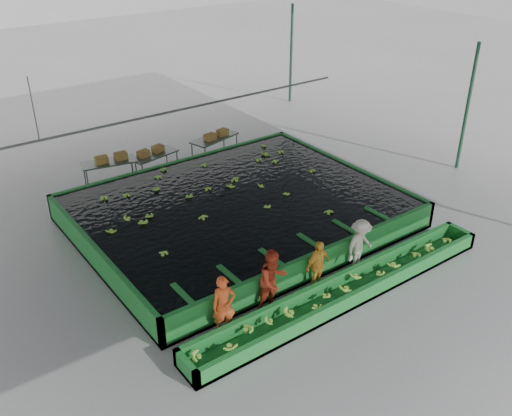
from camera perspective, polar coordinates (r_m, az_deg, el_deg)
ground at (r=18.09m, az=0.94°, el=-3.40°), size 80.00×80.00×0.00m
shed_roof at (r=16.02m, az=1.08°, el=11.97°), size 20.00×22.00×0.04m
shed_posts at (r=16.90m, az=1.00°, el=3.82°), size 20.00×22.00×5.00m
flotation_tank at (r=18.91m, az=-1.79°, el=-0.30°), size 10.00×8.00×0.90m
tank_water at (r=18.72m, az=-1.80°, el=0.77°), size 9.70×7.70×0.00m
sorting_trough at (r=15.73m, az=8.93°, el=-8.18°), size 10.00×1.00×0.50m
cableway_rail at (r=20.64m, az=-7.49°, el=9.73°), size 0.08×0.08×14.00m
rail_hanger_left at (r=18.61m, az=-21.37°, el=9.17°), size 0.04×0.04×2.00m
rail_hanger_right at (r=23.07m, az=3.56°, el=14.50°), size 0.04×0.04×2.00m
worker_a at (r=14.15m, az=-3.23°, el=-9.72°), size 0.68×0.55×1.62m
worker_b at (r=14.79m, az=1.72°, el=-7.30°), size 0.92×0.73×1.81m
worker_c at (r=15.71m, az=6.20°, el=-5.75°), size 0.92×0.45×1.51m
worker_d at (r=16.65m, az=10.36°, el=-3.69°), size 1.14×0.77×1.63m
packing_table_left at (r=22.27m, az=-14.35°, el=3.45°), size 2.14×1.21×0.92m
packing_table_mid at (r=22.70m, az=-10.06°, el=4.33°), size 2.00×1.11×0.86m
packing_table_right at (r=23.81m, az=-4.14°, el=6.01°), size 2.26×1.35×0.96m
box_stack_left at (r=22.10m, az=-14.24°, el=4.58°), size 1.23×0.44×0.26m
box_stack_mid at (r=22.56m, az=-10.45°, el=5.34°), size 1.18×0.53×0.25m
box_stack_right at (r=23.58m, az=-3.97°, el=7.05°), size 1.21×0.56×0.25m
floating_bananas at (r=19.32m, az=-3.15°, el=1.66°), size 9.47×6.45×0.13m
trough_bananas at (r=15.64m, az=8.97°, el=-7.74°), size 8.78×0.59×0.12m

